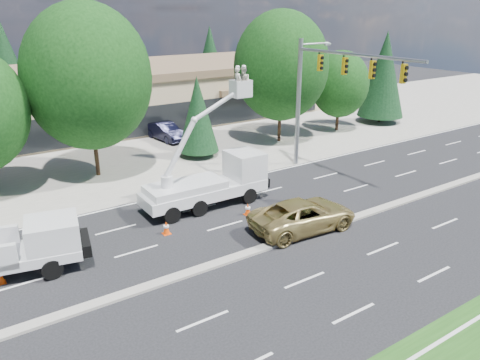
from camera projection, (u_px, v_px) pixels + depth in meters
ground at (260, 250)px, 22.46m from camera, size 140.00×140.00×0.00m
concrete_apron at (115, 151)px, 38.03m from camera, size 140.00×22.00×0.01m
road_median at (261, 249)px, 22.44m from camera, size 120.00×0.55×0.12m
strip_mall at (76, 98)px, 44.83m from camera, size 50.40×15.40×5.50m
tree_front_d at (88, 77)px, 30.25m from camera, size 8.28×8.28×11.48m
tree_front_e at (198, 114)px, 35.61m from camera, size 3.15×3.15×6.21m
tree_front_f at (281, 66)px, 38.73m from camera, size 7.89×7.89×10.94m
tree_front_g at (340, 84)px, 43.11m from camera, size 5.33×5.33×7.40m
tree_front_h at (384, 74)px, 46.09m from camera, size 4.53×4.53×8.92m
tree_back_b at (5, 62)px, 51.21m from camera, size 5.12×5.12×10.08m
tree_back_c at (128, 64)px, 58.92m from camera, size 4.06×4.06×7.99m
tree_back_d at (210, 56)px, 65.07m from camera, size 4.42×4.42×8.70m
signal_mast at (321, 86)px, 31.10m from camera, size 2.76×10.16×9.00m
utility_pickup at (19, 254)px, 20.21m from camera, size 6.31×3.38×2.30m
bucket_truck at (216, 176)px, 27.25m from camera, size 7.62×2.50×7.94m
traffic_cone_a at (0, 276)px, 19.64m from camera, size 0.40×0.40×0.70m
traffic_cone_b at (166, 228)px, 23.95m from camera, size 0.40×0.40×0.70m
traffic_cone_c at (248, 209)px, 26.17m from camera, size 0.40×0.40×0.70m
minivan at (303, 215)px, 24.31m from camera, size 5.99×3.13×1.61m
parked_car_east at (166, 131)px, 40.99m from camera, size 2.17×4.80×1.53m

